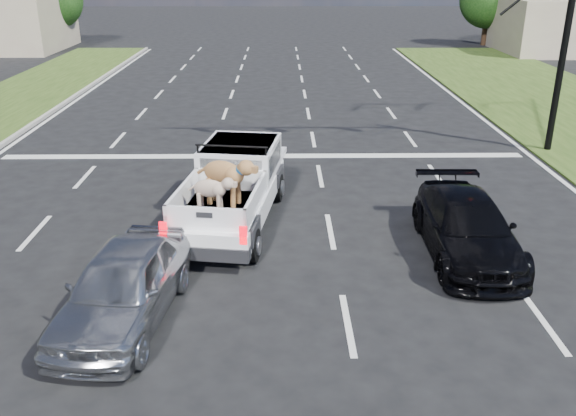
# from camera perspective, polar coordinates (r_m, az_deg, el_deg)

# --- Properties ---
(ground) EXTENTS (160.00, 160.00, 0.00)m
(ground) POSITION_cam_1_polar(r_m,az_deg,el_deg) (10.98, -3.67, -10.87)
(ground) COLOR black
(ground) RESTS_ON ground
(road_markings) EXTENTS (17.75, 60.00, 0.01)m
(road_markings) POSITION_cam_1_polar(r_m,az_deg,el_deg) (16.86, -2.64, 1.41)
(road_markings) COLOR silver
(road_markings) RESTS_ON ground
(traffic_signal) EXTENTS (9.11, 0.31, 7.00)m
(traffic_signal) POSITION_cam_1_polar(r_m,az_deg,el_deg) (20.81, 18.73, 17.64)
(traffic_signal) COLOR black
(traffic_signal) RESTS_ON ground
(tree_far_c) EXTENTS (4.20, 4.20, 5.40)m
(tree_far_c) POSITION_cam_1_polar(r_m,az_deg,el_deg) (50.09, -21.11, 17.72)
(tree_far_c) COLOR #332114
(tree_far_c) RESTS_ON ground
(pickup_truck) EXTENTS (2.57, 5.38, 1.94)m
(pickup_truck) POSITION_cam_1_polar(r_m,az_deg,el_deg) (14.74, -5.24, 2.02)
(pickup_truck) COLOR black
(pickup_truck) RESTS_ON ground
(silver_sedan) EXTENTS (2.13, 4.21, 1.37)m
(silver_sedan) POSITION_cam_1_polar(r_m,az_deg,el_deg) (11.14, -15.17, -7.03)
(silver_sedan) COLOR #A6A8AD
(silver_sedan) RESTS_ON ground
(black_coupe) EXTENTS (1.89, 4.43, 1.27)m
(black_coupe) POSITION_cam_1_polar(r_m,az_deg,el_deg) (13.71, 16.39, -1.71)
(black_coupe) COLOR black
(black_coupe) RESTS_ON ground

